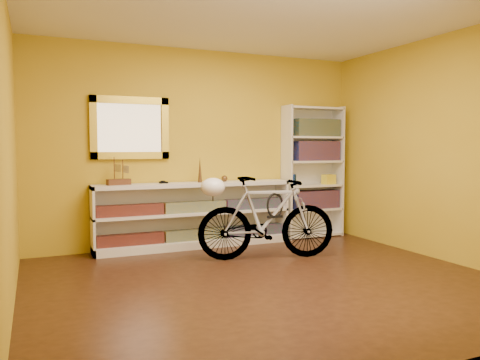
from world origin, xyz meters
name	(u,v)px	position (x,y,z in m)	size (l,w,h in m)	color
floor	(269,282)	(0.00, 0.00, -0.01)	(4.50, 4.00, 0.01)	black
ceiling	(270,9)	(0.00, 0.00, 2.60)	(4.50, 4.00, 0.01)	silver
back_wall	(201,148)	(0.00, 2.00, 1.30)	(4.50, 0.01, 2.60)	gold
left_wall	(7,148)	(-2.25, 0.00, 1.30)	(0.01, 4.00, 2.60)	gold
right_wall	(444,148)	(2.25, 0.00, 1.30)	(0.01, 4.00, 2.60)	gold
gilt_mirror	(130,128)	(-0.95, 1.97, 1.55)	(0.98, 0.06, 0.78)	olive
wall_socket	(262,221)	(0.90, 1.99, 0.25)	(0.09, 0.01, 0.09)	silver
console_unit	(195,215)	(-0.16, 1.81, 0.42)	(2.60, 0.35, 0.85)	silver
cd_row_lower	(195,234)	(-0.16, 1.79, 0.17)	(2.50, 0.13, 0.14)	black
cd_row_upper	(195,207)	(-0.16, 1.79, 0.54)	(2.50, 0.13, 0.14)	navy
model_ship	(119,171)	(-1.13, 1.81, 1.02)	(0.29, 0.11, 0.34)	#452513
toy_car	(164,183)	(-0.57, 1.81, 0.85)	(0.00, 0.00, 0.00)	black
bronze_ornament	(200,170)	(-0.08, 1.81, 1.02)	(0.06, 0.06, 0.33)	brown
decorative_orb	(225,179)	(0.26, 1.81, 0.89)	(0.08, 0.08, 0.08)	brown
bookcase	(313,172)	(1.66, 1.84, 0.95)	(0.90, 0.30, 1.90)	silver
book_row_a	(315,199)	(1.71, 1.84, 0.55)	(0.70, 0.22, 0.26)	maroon
book_row_b	(316,151)	(1.71, 1.84, 1.25)	(0.70, 0.22, 0.28)	maroon
book_row_c	(316,128)	(1.71, 1.84, 1.59)	(0.70, 0.22, 0.25)	#174453
travel_mug	(294,180)	(1.33, 1.82, 0.84)	(0.07, 0.07, 0.16)	navy
red_tin	(300,129)	(1.46, 1.87, 1.57)	(0.16, 0.16, 0.20)	maroon
yellow_bag	(329,179)	(1.91, 1.80, 0.84)	(0.18, 0.12, 0.14)	yellow
bicycle	(267,218)	(0.41, 0.85, 0.49)	(1.65, 0.43, 0.97)	silver
helmet	(213,187)	(-0.20, 1.01, 0.86)	(0.28, 0.27, 0.21)	white
u_lock	(275,205)	(0.50, 0.83, 0.63)	(0.22, 0.22, 0.02)	black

